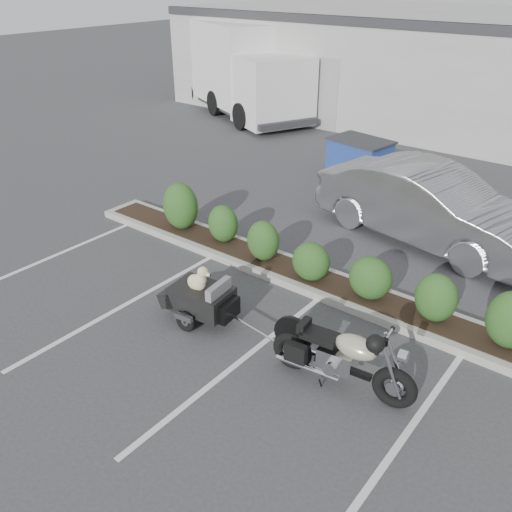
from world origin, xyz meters
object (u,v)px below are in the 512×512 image
Objects in this scene: pet_trailer at (201,297)px; dumpster at (359,158)px; delivery_truck at (243,71)px; motorcycle at (341,358)px; sedan at (429,205)px.

pet_trailer is 8.30m from dumpster.
delivery_truck is at bearing 119.80° from pet_trailer.
delivery_truck is at bearing 161.80° from dumpster.
motorcycle is at bearing -7.05° from pet_trailer.
delivery_truck is (-9.05, 12.26, 1.25)m from pet_trailer.
motorcycle is 0.44× the size of sedan.
sedan reaches higher than motorcycle.
motorcycle is at bearing -53.38° from dumpster.
delivery_truck reaches higher than dumpster.
dumpster is at bearing -2.94° from delivery_truck.
motorcycle is at bearing -160.04° from sedan.
sedan reaches higher than dumpster.
sedan reaches higher than pet_trailer.
pet_trailer is at bearing 171.33° from sedan.
delivery_truck is (-7.68, 4.07, 1.13)m from dumpster.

